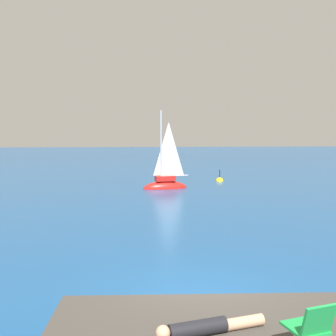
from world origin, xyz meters
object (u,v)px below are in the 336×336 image
object	(u,v)px
sailboat_near	(165,184)
person_sunbather	(206,327)
marker_buoy	(220,181)
beach_chair	(311,325)

from	to	relation	value
sailboat_near	person_sunbather	bearing A→B (deg)	77.99
sailboat_near	marker_buoy	xyz separation A→B (m)	(4.25, 3.50, -0.29)
sailboat_near	person_sunbather	xyz separation A→B (m)	(-0.54, -20.32, 0.58)
beach_chair	marker_buoy	world-z (taller)	beach_chair
beach_chair	person_sunbather	bearing A→B (deg)	46.80
sailboat_near	beach_chair	world-z (taller)	sailboat_near
sailboat_near	marker_buoy	distance (m)	5.51
beach_chair	marker_buoy	xyz separation A→B (m)	(3.47, 24.50, -1.20)
person_sunbather	sailboat_near	bearing A→B (deg)	73.33
person_sunbather	marker_buoy	bearing A→B (deg)	63.50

